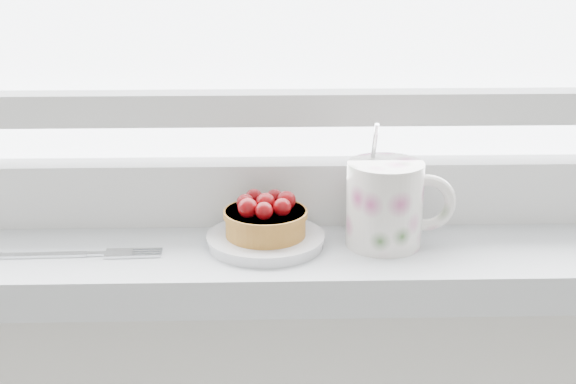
{
  "coord_description": "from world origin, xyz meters",
  "views": [
    {
      "loc": [
        -0.04,
        1.11,
        1.26
      ],
      "look_at": [
        -0.02,
        1.88,
        1.0
      ],
      "focal_mm": 50.0,
      "sensor_mm": 36.0,
      "label": 1
    }
  ],
  "objects_px": {
    "saucer": "(266,240)",
    "fork": "(72,254)",
    "raspberry_tart": "(265,218)",
    "floral_mug": "(388,202)"
  },
  "relations": [
    {
      "from": "raspberry_tart",
      "to": "saucer",
      "type": "bearing_deg",
      "value": 82.49
    },
    {
      "from": "raspberry_tart",
      "to": "floral_mug",
      "type": "height_order",
      "value": "floral_mug"
    },
    {
      "from": "saucer",
      "to": "raspberry_tart",
      "type": "distance_m",
      "value": 0.03
    },
    {
      "from": "saucer",
      "to": "raspberry_tart",
      "type": "bearing_deg",
      "value": -97.51
    },
    {
      "from": "fork",
      "to": "saucer",
      "type": "bearing_deg",
      "value": 6.4
    },
    {
      "from": "floral_mug",
      "to": "fork",
      "type": "relative_size",
      "value": 0.71
    },
    {
      "from": "raspberry_tart",
      "to": "fork",
      "type": "height_order",
      "value": "raspberry_tart"
    },
    {
      "from": "floral_mug",
      "to": "fork",
      "type": "xyz_separation_m",
      "value": [
        -0.32,
        -0.02,
        -0.05
      ]
    },
    {
      "from": "saucer",
      "to": "fork",
      "type": "distance_m",
      "value": 0.2
    },
    {
      "from": "saucer",
      "to": "fork",
      "type": "height_order",
      "value": "saucer"
    }
  ]
}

